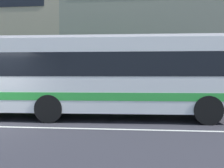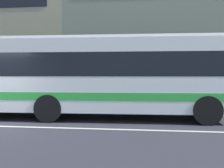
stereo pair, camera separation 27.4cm
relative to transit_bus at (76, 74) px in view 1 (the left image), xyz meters
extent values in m
cube|color=#2E732A|center=(-3.65, 3.43, -1.22)|extent=(15.22, 1.10, 1.01)
cube|color=gray|center=(8.01, 10.94, 5.09)|extent=(21.24, 9.10, 13.63)
cube|color=silver|center=(0.00, 0.00, -0.05)|extent=(11.70, 2.99, 2.65)
cube|color=black|center=(0.00, 0.00, 0.35)|extent=(11.00, 2.99, 0.85)
cube|color=green|center=(0.00, 0.00, -0.78)|extent=(11.47, 3.01, 0.28)
cube|color=silver|center=(0.00, 0.00, 1.34)|extent=(11.22, 2.56, 0.12)
cylinder|color=black|center=(4.76, 1.36, -1.23)|extent=(1.01, 0.31, 1.00)
cylinder|color=black|center=(4.85, -1.03, -1.23)|extent=(1.01, 0.31, 1.00)
cylinder|color=black|center=(-0.76, 1.17, -1.23)|extent=(1.01, 0.31, 1.00)
cylinder|color=black|center=(-0.68, -1.22, -1.23)|extent=(1.01, 0.31, 1.00)
camera|label=1|loc=(2.60, -10.66, -0.01)|focal=44.13mm
camera|label=2|loc=(2.87, -10.62, -0.01)|focal=44.13mm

